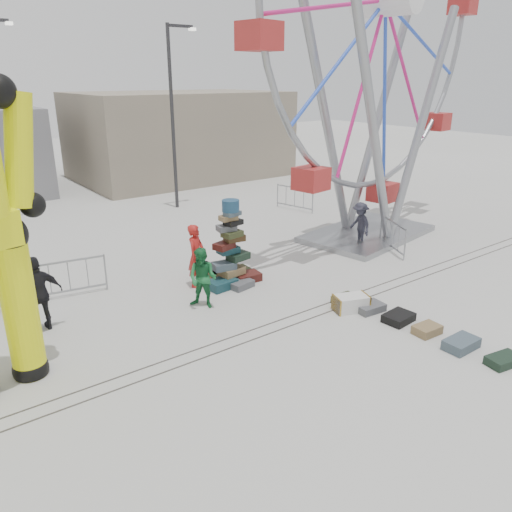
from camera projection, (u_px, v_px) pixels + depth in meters
ground at (320, 330)px, 12.23m from camera, size 90.00×90.00×0.00m
track_line_near at (304, 321)px, 12.68m from camera, size 40.00×0.04×0.01m
track_line_far at (294, 315)px, 12.98m from camera, size 40.00×0.04×0.01m
building_right at (179, 135)px, 30.41m from camera, size 12.00×8.00×5.00m
lamp_post_right at (174, 109)px, 22.26m from camera, size 1.41×0.25×8.00m
suitcase_tower at (230, 260)px, 14.82m from camera, size 1.79×1.60×2.55m
ferris_wheel at (383, 35)px, 16.98m from camera, size 12.44×3.91×14.60m
steamer_trunk at (351, 303)px, 13.20m from camera, size 1.02×0.79×0.42m
row_case_0 at (345, 299)px, 13.67m from camera, size 0.68×0.47×0.21m
row_case_1 at (369, 307)px, 13.20m from camera, size 0.81×0.59×0.20m
row_case_2 at (399, 318)px, 12.62m from camera, size 0.82×0.63×0.21m
row_case_3 at (427, 330)px, 12.02m from camera, size 0.68×0.50×0.22m
row_case_4 at (461, 344)px, 11.37m from camera, size 0.85×0.52×0.24m
row_case_5 at (504, 360)px, 10.74m from camera, size 0.84×0.57×0.20m
barricade_dummy_c at (69, 278)px, 13.93m from camera, size 1.99×0.42×1.10m
barricade_wheel_front at (392, 236)px, 17.60m from camera, size 0.98×1.84×1.10m
barricade_wheel_back at (295, 198)px, 23.04m from camera, size 0.55×1.97×1.10m
pedestrian_red at (196, 256)px, 14.54m from camera, size 0.82×0.75×1.87m
pedestrian_green at (203, 278)px, 13.20m from camera, size 0.97×1.02×1.65m
pedestrian_black at (39, 294)px, 11.94m from camera, size 1.13×0.50×1.90m
pedestrian_grey at (360, 224)px, 18.08m from camera, size 0.83×1.16×1.62m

